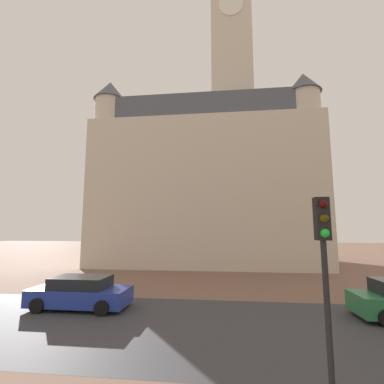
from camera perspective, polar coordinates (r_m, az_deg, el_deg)
name	(u,v)px	position (r m, az deg, el deg)	size (l,w,h in m)	color
ground_plane	(184,313)	(12.99, -1.76, -24.06)	(120.00, 120.00, 0.00)	brown
street_asphalt_strip	(178,325)	(11.49, -3.04, -26.26)	(120.00, 7.58, 0.00)	#38383D
landmark_building	(210,177)	(30.72, 3.76, 3.25)	(22.46, 13.34, 36.37)	beige
car_blue	(81,293)	(14.40, -22.40, -19.03)	(4.49, 2.06, 1.43)	#23389E
traffic_light_pole	(325,260)	(6.35, 26.14, -12.65)	(0.28, 0.34, 4.33)	black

